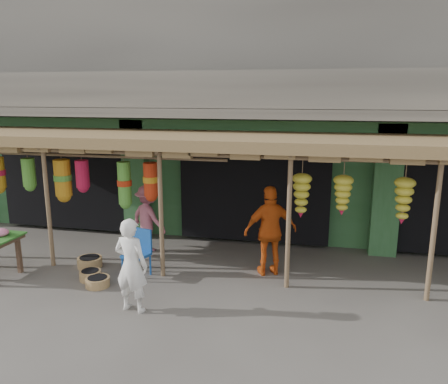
% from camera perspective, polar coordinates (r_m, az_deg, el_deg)
% --- Properties ---
extents(ground, '(80.00, 80.00, 0.00)m').
position_cam_1_polar(ground, '(8.94, 1.73, -11.18)').
color(ground, '#514C47').
rests_on(ground, ground).
extents(building, '(16.40, 6.80, 7.00)m').
position_cam_1_polar(building, '(12.98, 5.92, 11.59)').
color(building, gray).
rests_on(building, ground).
extents(awning, '(14.00, 2.70, 2.79)m').
position_cam_1_polar(awning, '(9.04, 1.97, 6.12)').
color(awning, brown).
rests_on(awning, ground).
extents(blue_chair, '(0.56, 0.57, 0.96)m').
position_cam_1_polar(blue_chair, '(9.05, -11.07, -7.46)').
color(blue_chair, '#174997').
rests_on(blue_chair, ground).
extents(basket_left, '(0.63, 0.63, 0.22)m').
position_cam_1_polar(basket_left, '(9.85, -17.12, -8.76)').
color(basket_left, olive).
rests_on(basket_left, ground).
extents(basket_mid, '(0.61, 0.61, 0.18)m').
position_cam_1_polar(basket_mid, '(8.90, -16.18, -11.20)').
color(basket_mid, olive).
rests_on(basket_mid, ground).
extents(basket_right, '(0.46, 0.46, 0.19)m').
position_cam_1_polar(basket_right, '(9.21, -17.05, -10.36)').
color(basket_right, '#A77D4E').
rests_on(basket_right, ground).
extents(person_front, '(0.65, 0.47, 1.63)m').
position_cam_1_polar(person_front, '(7.56, -12.02, -9.35)').
color(person_front, white).
rests_on(person_front, ground).
extents(person_vendor, '(1.17, 0.84, 1.85)m').
position_cam_1_polar(person_vendor, '(8.86, 6.09, -5.07)').
color(person_vendor, '#C84E12').
rests_on(person_vendor, ground).
extents(person_shopper, '(1.17, 0.97, 1.57)m').
position_cam_1_polar(person_shopper, '(10.33, -9.86, -3.38)').
color(person_shopper, '#C4677B').
rests_on(person_shopper, ground).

